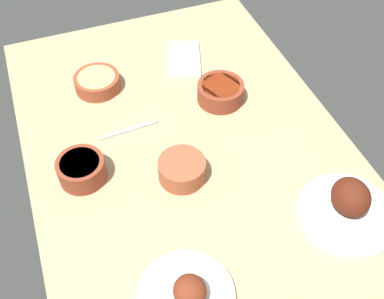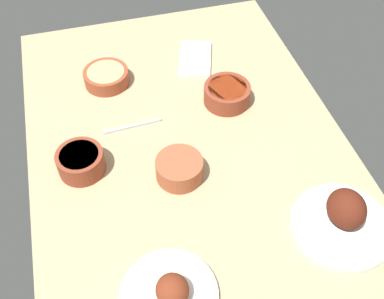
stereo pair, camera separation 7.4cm
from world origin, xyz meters
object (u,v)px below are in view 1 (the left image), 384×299
at_px(plate_near_viewer, 348,206).
at_px(bowl_potatoes, 81,169).
at_px(fork_loose, 129,130).
at_px(bowl_onions, 182,169).
at_px(bowl_sauce, 220,92).
at_px(bowl_pasta, 97,82).
at_px(folded_napkin, 184,59).
at_px(plate_far_side, 187,295).

distance_m(plate_near_viewer, bowl_potatoes, 0.69).
bearing_deg(fork_loose, bowl_onions, -69.86).
bearing_deg(plate_near_viewer, fork_loose, 43.23).
relative_size(bowl_potatoes, bowl_onions, 1.00).
xyz_separation_m(bowl_sauce, bowl_potatoes, (-0.15, 0.46, 0.00)).
bearing_deg(bowl_pasta, folded_napkin, -83.35).
bearing_deg(bowl_onions, plate_far_side, 162.17).
distance_m(plate_far_side, fork_loose, 0.54).
xyz_separation_m(plate_far_side, bowl_pasta, (0.76, 0.03, 0.01)).
height_order(plate_far_side, fork_loose, plate_far_side).
relative_size(bowl_pasta, fork_loose, 0.82).
xyz_separation_m(bowl_pasta, folded_napkin, (0.04, -0.31, -0.02)).
bearing_deg(bowl_sauce, fork_loose, 95.94).
xyz_separation_m(bowl_onions, folded_napkin, (0.47, -0.18, -0.03)).
xyz_separation_m(plate_far_side, bowl_onions, (0.32, -0.10, 0.01)).
height_order(plate_near_viewer, bowl_pasta, plate_near_viewer).
height_order(bowl_potatoes, fork_loose, bowl_potatoes).
distance_m(bowl_sauce, bowl_pasta, 0.39).
relative_size(folded_napkin, fork_loose, 1.05).
bearing_deg(bowl_sauce, folded_napkin, 9.90).
xyz_separation_m(bowl_pasta, bowl_onions, (-0.43, -0.13, 0.01)).
height_order(folded_napkin, fork_loose, folded_napkin).
bearing_deg(plate_far_side, plate_near_viewer, -81.32).
distance_m(folded_napkin, fork_loose, 0.37).
xyz_separation_m(plate_far_side, folded_napkin, (0.79, -0.28, -0.01)).
height_order(plate_far_side, plate_near_viewer, plate_near_viewer).
bearing_deg(plate_far_side, folded_napkin, -19.46).
xyz_separation_m(plate_far_side, fork_loose, (0.54, -0.01, -0.02)).
height_order(plate_near_viewer, bowl_onions, plate_near_viewer).
relative_size(bowl_potatoes, fork_loose, 0.72).
xyz_separation_m(plate_near_viewer, folded_napkin, (0.72, 0.17, -0.03)).
bearing_deg(bowl_onions, bowl_pasta, 17.14).
height_order(plate_far_side, folded_napkin, plate_far_side).
distance_m(plate_far_side, bowl_sauce, 0.65).
bearing_deg(bowl_onions, bowl_sauce, -41.18).
height_order(bowl_sauce, bowl_onions, same).
distance_m(bowl_sauce, bowl_onions, 0.32).
distance_m(bowl_sauce, bowl_potatoes, 0.49).
bearing_deg(bowl_potatoes, bowl_sauce, -71.79).
bearing_deg(folded_napkin, bowl_potatoes, 131.33).
xyz_separation_m(plate_near_viewer, bowl_sauce, (0.50, 0.14, -0.00)).
relative_size(bowl_potatoes, bowl_pasta, 0.89).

